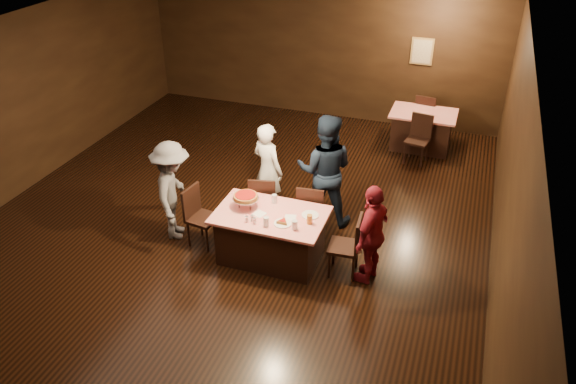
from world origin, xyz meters
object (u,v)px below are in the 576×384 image
(chair_end_left, at_px, (203,217))
(plate_empty, at_px, (310,215))
(chair_end_right, at_px, (344,246))
(diner_grey_knit, at_px, (173,191))
(glass_front_left, at_px, (266,222))
(glass_amber, at_px, (310,219))
(diner_white_jacket, at_px, (268,170))
(pizza_stand, at_px, (246,197))
(main_table, at_px, (271,236))
(diner_navy_hoodie, at_px, (325,170))
(back_table, at_px, (422,130))
(glass_front_right, at_px, (295,225))
(chair_back_far, at_px, (426,115))
(chair_back_near, at_px, (417,140))
(chair_far_left, at_px, (264,201))
(diner_red_shirt, at_px, (372,234))
(glass_back, at_px, (274,199))
(chair_far_right, at_px, (312,210))

(chair_end_left, xyz_separation_m, plate_empty, (1.65, 0.15, 0.30))
(chair_end_right, distance_m, diner_grey_knit, 2.73)
(glass_front_left, height_order, glass_amber, same)
(diner_white_jacket, bearing_deg, chair_end_left, 85.83)
(pizza_stand, height_order, plate_empty, pizza_stand)
(main_table, relative_size, diner_white_jacket, 0.99)
(diner_navy_hoodie, xyz_separation_m, diner_grey_knit, (-2.07, -1.16, -0.13))
(diner_white_jacket, bearing_deg, diner_grey_knit, 67.82)
(diner_white_jacket, height_order, glass_amber, diner_white_jacket)
(back_table, relative_size, glass_front_right, 9.29)
(chair_back_far, relative_size, glass_front_right, 6.79)
(main_table, xyz_separation_m, glass_front_left, (0.05, -0.30, 0.46))
(chair_back_near, relative_size, pizza_stand, 2.50)
(back_table, relative_size, chair_end_right, 1.37)
(chair_far_left, relative_size, diner_navy_hoodie, 0.51)
(chair_far_left, relative_size, pizza_stand, 2.50)
(diner_red_shirt, bearing_deg, glass_back, -87.55)
(glass_front_right, bearing_deg, diner_red_shirt, 14.51)
(plate_empty, bearing_deg, chair_far_right, 104.04)
(pizza_stand, bearing_deg, diner_navy_hoodie, 54.04)
(chair_end_left, bearing_deg, chair_far_right, -55.55)
(chair_end_left, distance_m, glass_amber, 1.74)
(diner_white_jacket, height_order, glass_back, diner_white_jacket)
(diner_white_jacket, distance_m, diner_red_shirt, 2.26)
(pizza_stand, bearing_deg, glass_back, 35.54)
(chair_back_far, distance_m, diner_white_jacket, 4.48)
(back_table, relative_size, chair_far_left, 1.37)
(glass_front_left, bearing_deg, diner_grey_knit, 167.45)
(plate_empty, bearing_deg, glass_front_right, -104.04)
(pizza_stand, xyz_separation_m, glass_back, (0.35, 0.25, -0.11))
(chair_end_right, relative_size, chair_back_near, 1.00)
(diner_white_jacket, bearing_deg, glass_front_left, 134.29)
(chair_far_right, bearing_deg, diner_red_shirt, 140.51)
(main_table, relative_size, chair_far_right, 1.68)
(back_table, xyz_separation_m, chair_far_right, (-1.19, -3.76, 0.09))
(chair_end_right, relative_size, glass_back, 6.79)
(chair_far_right, height_order, plate_empty, chair_far_right)
(diner_white_jacket, distance_m, glass_front_right, 1.68)
(glass_front_left, bearing_deg, pizza_stand, 142.13)
(main_table, distance_m, back_table, 4.78)
(diner_navy_hoodie, distance_m, glass_amber, 1.29)
(chair_end_left, bearing_deg, pizza_stand, -78.03)
(chair_far_right, relative_size, chair_back_far, 1.00)
(chair_end_left, xyz_separation_m, diner_red_shirt, (2.57, 0.01, 0.28))
(glass_amber, height_order, glass_back, same)
(plate_empty, height_order, glass_back, glass_back)
(chair_far_left, bearing_deg, plate_empty, 134.44)
(diner_navy_hoodie, bearing_deg, pizza_stand, 44.89)
(back_table, distance_m, plate_empty, 4.50)
(pizza_stand, bearing_deg, chair_back_far, 68.51)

